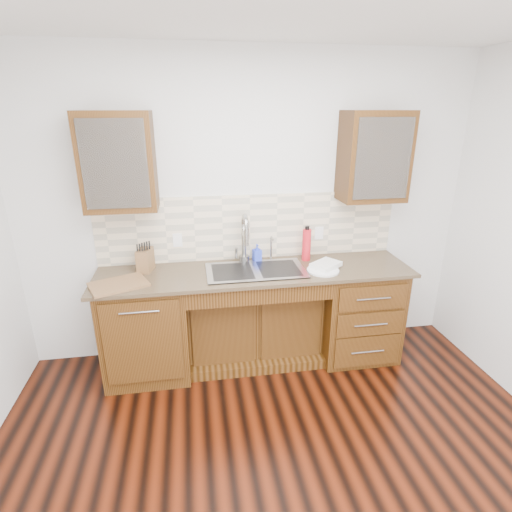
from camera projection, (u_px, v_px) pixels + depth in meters
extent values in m
cube|color=#3F1306|center=(293.00, 503.00, 2.43)|extent=(4.00, 3.50, 0.10)
cube|color=silver|center=(249.00, 210.00, 3.61)|extent=(4.00, 0.10, 2.70)
cube|color=#593014|center=(147.00, 327.00, 3.45)|extent=(0.70, 0.62, 0.88)
cube|color=#593014|center=(254.00, 322.00, 3.71)|extent=(1.20, 0.44, 0.70)
cube|color=#593014|center=(355.00, 310.00, 3.74)|extent=(0.70, 0.62, 0.88)
cube|color=#84705B|center=(256.00, 272.00, 3.42)|extent=(2.70, 0.65, 0.03)
cube|color=beige|center=(250.00, 227.00, 3.61)|extent=(2.70, 0.02, 0.59)
cube|color=#9E9EA5|center=(256.00, 280.00, 3.43)|extent=(0.84, 0.46, 0.19)
cylinder|color=#999993|center=(244.00, 241.00, 3.54)|extent=(0.04, 0.04, 0.40)
cylinder|color=#999993|center=(271.00, 247.00, 3.61)|extent=(0.02, 0.02, 0.24)
cube|color=#593014|center=(118.00, 162.00, 3.08)|extent=(0.55, 0.34, 0.75)
cube|color=#593014|center=(374.00, 157.00, 3.40)|extent=(0.55, 0.34, 0.75)
cube|color=white|center=(178.00, 240.00, 3.52)|extent=(0.08, 0.01, 0.12)
cube|color=white|center=(319.00, 233.00, 3.72)|extent=(0.08, 0.01, 0.12)
imported|color=blue|center=(257.00, 253.00, 3.61)|extent=(0.08, 0.08, 0.16)
cylinder|color=red|center=(306.00, 245.00, 3.60)|extent=(0.10, 0.10, 0.29)
cylinder|color=white|center=(323.00, 270.00, 3.40)|extent=(0.30, 0.30, 0.02)
cube|color=white|center=(326.00, 265.00, 3.45)|extent=(0.30, 0.29, 0.04)
cube|color=#A08247|center=(145.00, 260.00, 3.38)|extent=(0.14, 0.19, 0.19)
cube|color=brown|center=(119.00, 284.00, 3.12)|extent=(0.51, 0.44, 0.02)
imported|color=white|center=(110.00, 169.00, 3.09)|extent=(0.14, 0.14, 0.10)
imported|color=white|center=(139.00, 168.00, 3.12)|extent=(0.14, 0.14, 0.10)
imported|color=silver|center=(359.00, 164.00, 3.40)|extent=(0.14, 0.14, 0.09)
imported|color=white|center=(388.00, 163.00, 3.44)|extent=(0.13, 0.13, 0.10)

